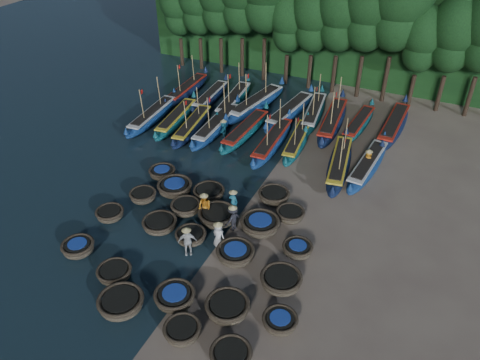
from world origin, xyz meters
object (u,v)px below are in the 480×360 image
at_px(long_boat_16, 359,124).
at_px(fisherman_5, 224,129).
at_px(coracle_6, 114,272).
at_px(coracle_18, 260,224).
at_px(long_boat_5, 272,141).
at_px(coracle_12, 191,236).
at_px(long_boat_6, 297,141).
at_px(coracle_11, 160,224).
at_px(coracle_24, 290,214).
at_px(long_boat_8, 368,165).
at_px(coracle_20, 162,172).
at_px(long_boat_0, 153,115).
at_px(long_boat_12, 256,104).
at_px(coracle_22, 209,192).
at_px(coracle_7, 175,297).
at_px(coracle_14, 281,280).
at_px(long_boat_4, 246,130).
at_px(long_boat_1, 176,118).
at_px(fisherman_3, 233,218).
at_px(long_boat_10, 211,96).
at_px(coracle_23, 274,195).
at_px(long_boat_2, 192,125).
at_px(coracle_17, 217,216).
at_px(coracle_16, 186,207).
at_px(coracle_9, 280,321).
at_px(long_boat_15, 332,121).
at_px(long_boat_17, 394,125).
at_px(fisherman_2, 205,206).
at_px(long_boat_7, 339,164).
at_px(coracle_2, 121,303).
at_px(coracle_5, 78,247).
at_px(coracle_4, 231,355).
at_px(coracle_19, 298,249).
at_px(coracle_21, 175,187).
at_px(long_boat_14, 314,113).
at_px(coracle_3, 182,331).
at_px(coracle_10, 110,214).
at_px(fisherman_4, 187,241).
at_px(long_boat_3, 217,125).
at_px(long_boat_13, 290,111).
at_px(fisherman_1, 233,201).
at_px(coracle_15, 143,196).
at_px(long_boat_9, 187,90).

height_order(long_boat_16, fisherman_5, fisherman_5).
relative_size(coracle_6, coracle_18, 0.85).
bearing_deg(long_boat_5, coracle_12, -93.66).
bearing_deg(long_boat_6, fisherman_5, -174.94).
bearing_deg(coracle_11, long_boat_5, 77.50).
bearing_deg(coracle_24, long_boat_8, 66.91).
distance_m(coracle_6, coracle_20, 9.40).
xyz_separation_m(long_boat_0, long_boat_5, (10.51, 0.18, 0.01)).
bearing_deg(long_boat_6, long_boat_12, 134.35).
bearing_deg(coracle_22, long_boat_16, 63.28).
xyz_separation_m(long_boat_6, long_boat_16, (3.55, 4.68, -0.00)).
distance_m(coracle_22, fisherman_5, 7.77).
bearing_deg(coracle_7, coracle_14, 36.22).
bearing_deg(long_boat_4, coracle_14, -56.81).
xyz_separation_m(long_boat_1, long_boat_16, (13.69, 5.32, -0.03)).
bearing_deg(fisherman_3, long_boat_10, -127.54).
relative_size(coracle_23, long_boat_2, 0.27).
bearing_deg(coracle_17, coracle_16, 179.48).
relative_size(coracle_9, coracle_22, 0.69).
bearing_deg(long_boat_15, long_boat_17, 11.31).
bearing_deg(coracle_9, fisherman_2, 141.54).
distance_m(coracle_14, coracle_17, 6.14).
distance_m(long_boat_7, long_boat_12, 10.94).
height_order(coracle_2, coracle_17, coracle_17).
xyz_separation_m(coracle_5, coracle_7, (6.64, -0.75, -0.01)).
bearing_deg(coracle_4, long_boat_5, 106.11).
relative_size(coracle_19, fisherman_3, 1.07).
height_order(coracle_14, long_boat_15, long_boat_15).
bearing_deg(coracle_17, coracle_21, 158.82).
xyz_separation_m(coracle_22, coracle_24, (5.49, 0.08, 0.02)).
distance_m(coracle_4, long_boat_14, 23.79).
bearing_deg(coracle_3, long_boat_0, 127.18).
distance_m(coracle_6, long_boat_14, 21.97).
distance_m(long_boat_0, fisherman_3, 15.22).
xyz_separation_m(coracle_6, long_boat_7, (7.87, 14.80, 0.20)).
xyz_separation_m(coracle_10, coracle_24, (9.87, 4.52, 0.02)).
relative_size(coracle_16, coracle_20, 1.04).
height_order(long_boat_1, fisherman_4, fisherman_4).
distance_m(coracle_5, long_boat_16, 23.23).
height_order(coracle_23, fisherman_5, fisherman_5).
bearing_deg(long_boat_1, long_boat_3, -3.47).
bearing_deg(coracle_5, coracle_19, 24.58).
height_order(coracle_12, long_boat_10, long_boat_10).
bearing_deg(coracle_2, long_boat_13, 88.89).
xyz_separation_m(long_boat_3, fisherman_1, (5.62, -8.71, 0.32)).
xyz_separation_m(coracle_12, coracle_15, (-4.65, 2.04, 0.02)).
xyz_separation_m(long_boat_9, fisherman_4, (10.58, -18.08, 0.39)).
distance_m(coracle_15, long_boat_17, 20.37).
height_order(long_boat_1, long_boat_7, long_boat_7).
bearing_deg(coracle_17, long_boat_9, 125.78).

